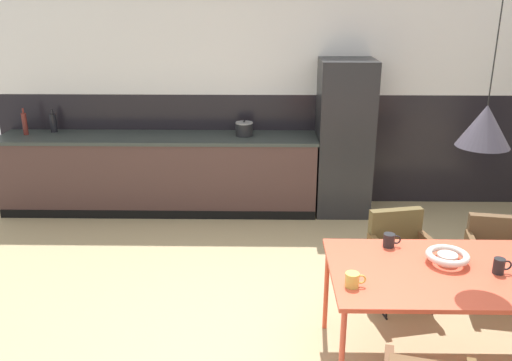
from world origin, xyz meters
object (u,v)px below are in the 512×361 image
(refrigerator_column, at_px, (344,138))
(dining_table, at_px, (464,276))
(bottle_oil_tall, at_px, (25,124))
(bottle_wine_green, at_px, (53,123))
(cooking_pot, at_px, (244,129))
(armchair_by_stool, at_px, (497,248))
(armchair_head_of_table, at_px, (400,246))
(mug_wide_latte, at_px, (353,280))
(fruit_bowl, at_px, (447,256))
(pendant_lamp_over_table_near, at_px, (485,126))
(mug_tall_blue, at_px, (500,266))
(mug_white_ceramic, at_px, (389,240))

(refrigerator_column, xyz_separation_m, dining_table, (0.41, -2.88, -0.19))
(bottle_oil_tall, height_order, bottle_wine_green, bottle_oil_tall)
(refrigerator_column, height_order, cooking_pot, refrigerator_column)
(armchair_by_stool, distance_m, bottle_wine_green, 5.00)
(cooking_pot, bearing_deg, bottle_oil_tall, 179.95)
(armchair_head_of_table, relative_size, mug_wide_latte, 5.94)
(mug_wide_latte, bearing_deg, cooking_pot, 104.28)
(mug_wide_latte, bearing_deg, armchair_head_of_table, 61.87)
(refrigerator_column, bearing_deg, fruit_bowl, -83.28)
(refrigerator_column, xyz_separation_m, bottle_wine_green, (-3.45, 0.17, 0.13))
(armchair_head_of_table, xyz_separation_m, cooking_pot, (-1.37, 2.05, 0.49))
(armchair_by_stool, relative_size, cooking_pot, 3.46)
(pendant_lamp_over_table_near, bearing_deg, mug_wide_latte, -163.74)
(armchair_by_stool, bearing_deg, mug_tall_blue, 76.09)
(refrigerator_column, relative_size, dining_table, 1.01)
(refrigerator_column, relative_size, mug_wide_latte, 13.61)
(dining_table, bearing_deg, bottle_wine_green, 141.77)
(dining_table, height_order, armchair_by_stool, dining_table)
(mug_white_ceramic, bearing_deg, bottle_oil_tall, 145.46)
(refrigerator_column, xyz_separation_m, armchair_by_stool, (1.04, -1.97, -0.43))
(mug_tall_blue, distance_m, mug_white_ceramic, 0.75)
(armchair_head_of_table, distance_m, mug_white_ceramic, 0.63)
(armchair_by_stool, xyz_separation_m, bottle_oil_tall, (-4.77, 2.00, 0.58))
(mug_tall_blue, xyz_separation_m, bottle_oil_tall, (-4.36, 2.95, 0.25))
(refrigerator_column, xyz_separation_m, mug_white_ceramic, (-0.01, -2.52, -0.10))
(pendant_lamp_over_table_near, bearing_deg, armchair_by_stool, 55.27)
(refrigerator_column, bearing_deg, cooking_pot, 178.24)
(armchair_head_of_table, xyz_separation_m, bottle_oil_tall, (-3.95, 2.05, 0.54))
(armchair_head_of_table, distance_m, armchair_by_stool, 0.83)
(mug_tall_blue, xyz_separation_m, mug_wide_latte, (-0.99, -0.18, -0.01))
(cooking_pot, xyz_separation_m, pendant_lamp_over_table_near, (1.58, -2.90, 0.74))
(refrigerator_column, distance_m, mug_tall_blue, 2.98)
(fruit_bowl, distance_m, mug_wide_latte, 0.76)
(mug_wide_latte, bearing_deg, pendant_lamp_over_table_near, 16.26)
(armchair_head_of_table, bearing_deg, mug_wide_latte, 50.18)
(mug_tall_blue, relative_size, bottle_wine_green, 0.45)
(mug_white_ceramic, bearing_deg, armchair_head_of_table, 66.27)
(mug_tall_blue, distance_m, bottle_oil_tall, 5.27)
(fruit_bowl, xyz_separation_m, bottle_wine_green, (-3.78, 2.94, 0.23))
(mug_tall_blue, bearing_deg, refrigerator_column, 102.12)
(dining_table, xyz_separation_m, bottle_oil_tall, (-4.15, 2.91, 0.34))
(armchair_by_stool, distance_m, bottle_oil_tall, 5.21)
(armchair_by_stool, height_order, fruit_bowl, fruit_bowl)
(cooking_pot, bearing_deg, pendant_lamp_over_table_near, -61.47)
(armchair_head_of_table, relative_size, fruit_bowl, 2.69)
(mug_wide_latte, height_order, cooking_pot, cooking_pot)
(mug_wide_latte, xyz_separation_m, cooking_pot, (-0.80, 3.13, 0.20))
(bottle_wine_green, bearing_deg, mug_tall_blue, -37.07)
(dining_table, relative_size, bottle_wine_green, 6.58)
(mug_wide_latte, bearing_deg, armchair_by_stool, 38.74)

